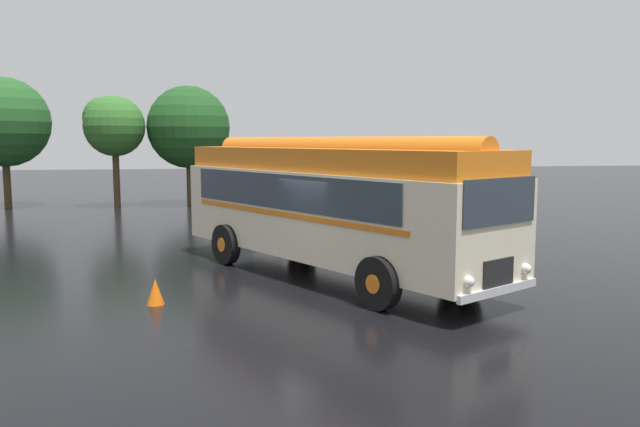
{
  "coord_description": "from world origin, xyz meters",
  "views": [
    {
      "loc": [
        -2.61,
        -14.59,
        3.42
      ],
      "look_at": [
        0.06,
        2.19,
        1.4
      ],
      "focal_mm": 35.0,
      "sensor_mm": 36.0,
      "label": 1
    }
  ],
  "objects_px": {
    "traffic_cone": "(155,292)",
    "vintage_bus": "(330,201)",
    "car_near_left": "(235,198)",
    "car_mid_left": "(296,198)"
  },
  "relations": [
    {
      "from": "car_mid_left",
      "to": "traffic_cone",
      "type": "bearing_deg",
      "value": -107.96
    },
    {
      "from": "vintage_bus",
      "to": "traffic_cone",
      "type": "bearing_deg",
      "value": -151.52
    },
    {
      "from": "car_mid_left",
      "to": "traffic_cone",
      "type": "relative_size",
      "value": 7.67
    },
    {
      "from": "vintage_bus",
      "to": "traffic_cone",
      "type": "xyz_separation_m",
      "value": [
        -4.07,
        -2.21,
        -1.62
      ]
    },
    {
      "from": "car_near_left",
      "to": "car_mid_left",
      "type": "height_order",
      "value": "same"
    },
    {
      "from": "car_near_left",
      "to": "traffic_cone",
      "type": "bearing_deg",
      "value": -97.64
    },
    {
      "from": "traffic_cone",
      "to": "vintage_bus",
      "type": "bearing_deg",
      "value": 28.48
    },
    {
      "from": "traffic_cone",
      "to": "car_near_left",
      "type": "bearing_deg",
      "value": 82.36
    },
    {
      "from": "vintage_bus",
      "to": "car_near_left",
      "type": "height_order",
      "value": "vintage_bus"
    },
    {
      "from": "car_mid_left",
      "to": "vintage_bus",
      "type": "bearing_deg",
      "value": -92.8
    }
  ]
}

